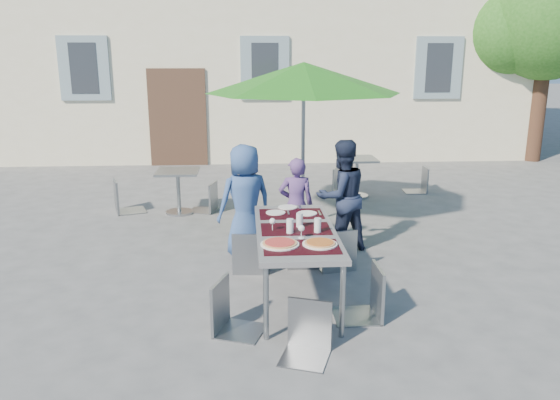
{
  "coord_description": "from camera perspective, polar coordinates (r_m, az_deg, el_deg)",
  "views": [
    {
      "loc": [
        -0.48,
        -5.17,
        2.45
      ],
      "look_at": [
        -0.08,
        1.01,
        0.82
      ],
      "focal_mm": 35.0,
      "sensor_mm": 36.0,
      "label": 1
    }
  ],
  "objects": [
    {
      "name": "child_2",
      "position": [
        7.02,
        6.44,
        0.42
      ],
      "size": [
        0.81,
        0.65,
        1.45
      ],
      "primitive_type": "imported",
      "rotation": [
        0.0,
        0.0,
        3.54
      ],
      "color": "#1B233B",
      "rests_on": "ground"
    },
    {
      "name": "glassware",
      "position": [
        5.46,
        2.02,
        -2.55
      ],
      "size": [
        0.51,
        0.41,
        0.15
      ],
      "color": "silver",
      "rests_on": "dining_table"
    },
    {
      "name": "bg_chair_l_0",
      "position": [
        9.11,
        -16.22,
        2.43
      ],
      "size": [
        0.57,
        0.57,
        1.02
      ],
      "color": "gray",
      "rests_on": "ground"
    },
    {
      "name": "child_0",
      "position": [
        6.82,
        -3.67,
        -0.07
      ],
      "size": [
        0.82,
        0.68,
        1.42
      ],
      "primitive_type": "imported",
      "rotation": [
        0.0,
        0.0,
        3.53
      ],
      "color": "#32508A",
      "rests_on": "ground"
    },
    {
      "name": "chair_1",
      "position": [
        6.46,
        2.43,
        -2.83
      ],
      "size": [
        0.39,
        0.4,
        0.87
      ],
      "color": "gray",
      "rests_on": "ground"
    },
    {
      "name": "bg_chair_r_0",
      "position": [
        8.88,
        -7.63,
        2.14
      ],
      "size": [
        0.5,
        0.49,
        0.91
      ],
      "color": "gray",
      "rests_on": "ground"
    },
    {
      "name": "chair_2",
      "position": [
        6.4,
        6.01,
        -2.55
      ],
      "size": [
        0.5,
        0.5,
        0.95
      ],
      "color": "gray",
      "rests_on": "ground"
    },
    {
      "name": "cafe_table_0",
      "position": [
        8.85,
        -10.59,
        1.53
      ],
      "size": [
        0.66,
        0.66,
        0.71
      ],
      "color": "#A8AAB0",
      "rests_on": "ground"
    },
    {
      "name": "chair_5",
      "position": [
        4.61,
        2.91,
        -10.29
      ],
      "size": [
        0.49,
        0.49,
        0.87
      ],
      "color": "gray",
      "rests_on": "ground"
    },
    {
      "name": "cafe_table_1",
      "position": [
        9.84,
        8.03,
        3.0
      ],
      "size": [
        0.66,
        0.66,
        0.71
      ],
      "color": "#A8AAB0",
      "rests_on": "ground"
    },
    {
      "name": "tree",
      "position": [
        14.54,
        26.34,
        16.46
      ],
      "size": [
        3.6,
        3.0,
        4.7
      ],
      "color": "#41281C",
      "rests_on": "ground"
    },
    {
      "name": "bg_chair_l_1",
      "position": [
        10.03,
        6.4,
        3.67
      ],
      "size": [
        0.53,
        0.53,
        0.92
      ],
      "color": "gray",
      "rests_on": "ground"
    },
    {
      "name": "bg_chair_r_1",
      "position": [
        10.43,
        14.51,
        3.59
      ],
      "size": [
        0.42,
        0.41,
        0.89
      ],
      "color": "gray",
      "rests_on": "ground"
    },
    {
      "name": "child_1",
      "position": [
        6.98,
        1.68,
        -0.52
      ],
      "size": [
        0.46,
        0.31,
        1.23
      ],
      "primitive_type": "imported",
      "rotation": [
        0.0,
        0.0,
        3.12
      ],
      "color": "#583B79",
      "rests_on": "ground"
    },
    {
      "name": "chair_3",
      "position": [
        4.98,
        -5.31,
        -7.97
      ],
      "size": [
        0.52,
        0.52,
        0.92
      ],
      "color": "gray",
      "rests_on": "ground"
    },
    {
      "name": "chair_0",
      "position": [
        6.3,
        -3.12,
        -2.81
      ],
      "size": [
        0.45,
        0.45,
        0.95
      ],
      "color": "gray",
      "rests_on": "ground"
    },
    {
      "name": "place_settings",
      "position": [
        6.18,
        1.1,
        -1.15
      ],
      "size": [
        0.61,
        0.49,
        0.01
      ],
      "color": "white",
      "rests_on": "dining_table"
    },
    {
      "name": "pizza_near_right",
      "position": [
        5.11,
        4.19,
        -4.53
      ],
      "size": [
        0.33,
        0.33,
        0.03
      ],
      "color": "white",
      "rests_on": "dining_table"
    },
    {
      "name": "pizza_near_left",
      "position": [
        5.09,
        -0.03,
        -4.56
      ],
      "size": [
        0.36,
        0.36,
        0.03
      ],
      "color": "white",
      "rests_on": "dining_table"
    },
    {
      "name": "chair_4",
      "position": [
        5.27,
        9.23,
        -6.38
      ],
      "size": [
        0.44,
        0.44,
        0.97
      ],
      "color": "#8E9499",
      "rests_on": "ground"
    },
    {
      "name": "ground",
      "position": [
        5.74,
        1.43,
        -10.54
      ],
      "size": [
        90.0,
        90.0,
        0.0
      ],
      "primitive_type": "plane",
      "color": "#4F4F51",
      "rests_on": "ground"
    },
    {
      "name": "patio_umbrella",
      "position": [
        7.87,
        2.5,
        12.52
      ],
      "size": [
        2.8,
        2.8,
        2.38
      ],
      "color": "#A8AAB0",
      "rests_on": "ground"
    },
    {
      "name": "dining_table",
      "position": [
        5.58,
        1.65,
        -3.59
      ],
      "size": [
        0.8,
        1.85,
        0.76
      ],
      "color": "#4A494E",
      "rests_on": "ground"
    }
  ]
}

